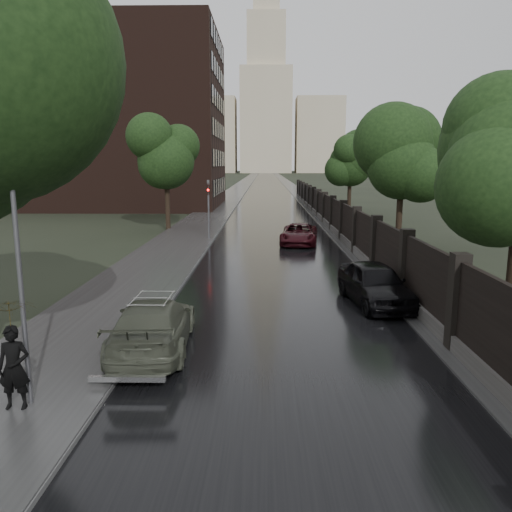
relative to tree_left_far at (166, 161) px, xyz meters
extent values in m
plane|color=black|center=(8.00, -30.00, -5.24)|extent=(800.00, 800.00, 0.00)
cube|color=black|center=(8.00, 160.00, -5.23)|extent=(8.00, 420.00, 0.02)
cube|color=#2D2D2D|center=(2.00, 160.00, -5.16)|extent=(4.00, 420.00, 0.16)
cube|color=#2D2D2D|center=(13.50, 160.00, -5.20)|extent=(3.00, 420.00, 0.08)
cube|color=#383533|center=(12.60, 2.00, -4.99)|extent=(0.40, 75.00, 0.50)
cube|color=black|center=(12.60, 2.00, -3.74)|extent=(0.15, 75.00, 2.00)
cube|color=black|center=(12.60, 40.00, -3.89)|extent=(0.45, 0.45, 2.70)
cylinder|color=black|center=(0.00, 0.00, -2.32)|extent=(0.36, 0.36, 5.85)
sphere|color=black|center=(0.00, 0.00, 0.02)|extent=(4.25, 4.25, 4.25)
cylinder|color=black|center=(15.50, -8.00, -2.48)|extent=(0.36, 0.36, 5.53)
sphere|color=black|center=(15.50, -8.00, -0.27)|extent=(4.08, 4.08, 4.08)
cylinder|color=black|center=(15.50, 10.00, -2.48)|extent=(0.36, 0.36, 5.53)
sphere|color=black|center=(15.50, 10.00, -0.27)|extent=(4.08, 4.08, 4.08)
cylinder|color=#59595E|center=(2.60, -28.50, -2.74)|extent=(0.10, 0.10, 5.00)
cube|color=#59595E|center=(2.60, -28.50, -0.19)|extent=(0.25, 0.12, 0.12)
cylinder|color=#59595E|center=(3.70, -5.00, -3.74)|extent=(0.12, 0.12, 3.00)
imported|color=#59595E|center=(3.70, -5.00, -1.74)|extent=(0.16, 0.20, 1.00)
sphere|color=#FF0C0C|center=(3.70, -5.15, -1.89)|extent=(0.14, 0.14, 0.14)
cube|color=black|center=(-10.00, 22.00, 4.76)|extent=(24.00, 18.00, 20.00)
cube|color=tan|center=(-24.00, 270.00, 16.76)|extent=(28.00, 22.00, 44.00)
cube|color=tan|center=(40.00, 270.00, 16.76)|extent=(28.00, 22.00, 44.00)
cube|color=tan|center=(8.00, 270.00, 24.76)|extent=(30.00, 30.00, 60.00)
cube|color=tan|center=(8.00, 270.00, 64.76)|extent=(22.00, 22.00, 40.00)
imported|color=#464A3B|center=(4.40, -25.09, -4.53)|extent=(2.29, 5.00, 1.42)
imported|color=black|center=(11.40, -20.44, -4.47)|extent=(2.42, 4.73, 1.54)
imported|color=black|center=(9.60, -6.65, -4.58)|extent=(2.74, 4.97, 1.32)
imported|color=black|center=(2.43, -28.72, -4.22)|extent=(0.66, 0.46, 1.72)
imported|color=black|center=(2.43, -28.72, -2.85)|extent=(1.08, 1.10, 0.91)
camera|label=1|loc=(7.42, -38.00, -0.24)|focal=35.00mm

